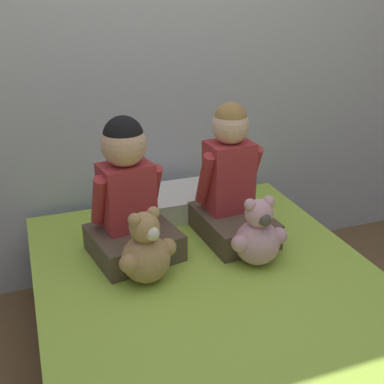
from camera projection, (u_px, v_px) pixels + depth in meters
name	position (u px, v px, depth m)	size (l,w,h in m)	color
wall_behind_bed	(147.00, 45.00, 2.37)	(8.00, 0.06, 2.50)	silver
bed	(226.00, 348.00, 1.89)	(1.37, 1.93, 0.45)	brown
child_on_left	(129.00, 197.00, 2.01)	(0.40, 0.39, 0.61)	brown
child_on_right	(231.00, 185.00, 2.17)	(0.31, 0.41, 0.62)	brown
teddy_bear_held_by_left_child	(146.00, 252.00, 1.87)	(0.25, 0.19, 0.31)	tan
teddy_bear_held_by_right_child	(258.00, 236.00, 1.99)	(0.25, 0.19, 0.30)	#DBA3B2
pillow_at_headboard	(166.00, 203.00, 2.44)	(0.59, 0.31, 0.11)	white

